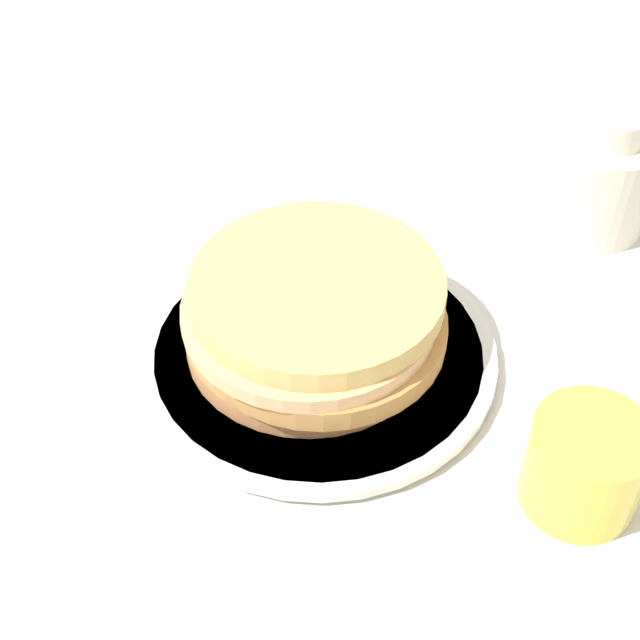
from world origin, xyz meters
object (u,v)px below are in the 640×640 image
(pancake_stack, at_px, (317,315))
(plate, at_px, (320,352))
(cream_jug, at_px, (604,180))
(juice_glass, at_px, (587,465))

(pancake_stack, bearing_deg, plate, -134.11)
(plate, relative_size, pancake_stack, 1.39)
(cream_jug, bearing_deg, juice_glass, 164.60)
(plate, height_order, pancake_stack, pancake_stack)
(plate, relative_size, juice_glass, 3.52)
(plate, xyz_separation_m, cream_jug, (0.16, -0.24, 0.04))
(juice_glass, distance_m, cream_jug, 0.29)
(plate, distance_m, cream_jug, 0.29)
(pancake_stack, bearing_deg, cream_jug, -57.26)
(cream_jug, bearing_deg, plate, 123.31)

